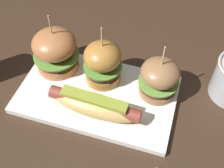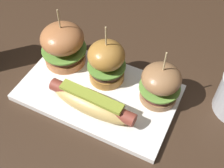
{
  "view_description": "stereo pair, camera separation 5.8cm",
  "coord_description": "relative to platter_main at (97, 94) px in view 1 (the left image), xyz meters",
  "views": [
    {
      "loc": [
        0.14,
        -0.35,
        0.5
      ],
      "look_at": [
        0.03,
        0.0,
        0.05
      ],
      "focal_mm": 46.15,
      "sensor_mm": 36.0,
      "label": 1
    },
    {
      "loc": [
        0.2,
        -0.33,
        0.5
      ],
      "look_at": [
        0.03,
        0.0,
        0.05
      ],
      "focal_mm": 46.15,
      "sensor_mm": 36.0,
      "label": 2
    }
  ],
  "objects": [
    {
      "name": "slider_right",
      "position": [
        0.12,
        0.04,
        0.05
      ],
      "size": [
        0.08,
        0.08,
        0.13
      ],
      "color": "#986B43",
      "rests_on": "platter_main"
    },
    {
      "name": "platter_main",
      "position": [
        0.0,
        0.0,
        0.0
      ],
      "size": [
        0.33,
        0.2,
        0.01
      ],
      "primitive_type": "cube",
      "color": "white",
      "rests_on": "ground"
    },
    {
      "name": "slider_left",
      "position": [
        -0.11,
        0.05,
        0.06
      ],
      "size": [
        0.1,
        0.1,
        0.14
      ],
      "color": "#AF6B3E",
      "rests_on": "platter_main"
    },
    {
      "name": "ground_plane",
      "position": [
        0.0,
        0.0,
        -0.01
      ],
      "size": [
        3.0,
        3.0,
        0.0
      ],
      "primitive_type": "plane",
      "color": "#382619"
    },
    {
      "name": "hot_dog",
      "position": [
        0.01,
        -0.05,
        0.03
      ],
      "size": [
        0.19,
        0.06,
        0.05
      ],
      "color": "tan",
      "rests_on": "platter_main"
    },
    {
      "name": "slider_center",
      "position": [
        -0.0,
        0.04,
        0.06
      ],
      "size": [
        0.08,
        0.08,
        0.14
      ],
      "color": "#AE7632",
      "rests_on": "platter_main"
    }
  ]
}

